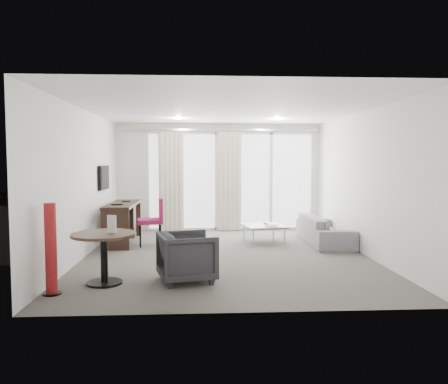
{
  "coord_description": "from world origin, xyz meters",
  "views": [
    {
      "loc": [
        -0.47,
        -7.74,
        1.68
      ],
      "look_at": [
        0.0,
        0.6,
        1.1
      ],
      "focal_mm": 35.0,
      "sensor_mm": 36.0,
      "label": 1
    }
  ],
  "objects": [
    {
      "name": "sofa",
      "position": [
        2.1,
        1.05,
        0.28
      ],
      "size": [
        0.76,
        1.93,
        0.56
      ],
      "primitive_type": "imported",
      "rotation": [
        0.0,
        0.0,
        1.57
      ],
      "color": "gray",
      "rests_on": "floor"
    },
    {
      "name": "rattan_chair_b",
      "position": [
        1.73,
        4.65,
        0.4
      ],
      "size": [
        0.61,
        0.61,
        0.8
      ],
      "primitive_type": null,
      "rotation": [
        0.0,
        0.0,
        0.11
      ],
      "color": "brown",
      "rests_on": "terrace_slab"
    },
    {
      "name": "window_panel",
      "position": [
        0.3,
        2.98,
        1.2
      ],
      "size": [
        4.0,
        0.02,
        2.38
      ],
      "primitive_type": null,
      "color": "white",
      "rests_on": "ground"
    },
    {
      "name": "magazine",
      "position": [
        1.01,
        1.07,
        0.36
      ],
      "size": [
        0.34,
        0.38,
        0.02
      ],
      "primitive_type": null,
      "rotation": [
        0.0,
        0.0,
        -0.39
      ],
      "color": "gray",
      "rests_on": "coffee_table"
    },
    {
      "name": "ceiling",
      "position": [
        0.0,
        0.0,
        2.6
      ],
      "size": [
        5.0,
        6.0,
        0.0
      ],
      "primitive_type": "cube",
      "color": "white",
      "rests_on": "ground"
    },
    {
      "name": "coffee_table",
      "position": [
        0.86,
        1.22,
        0.18
      ],
      "size": [
        0.94,
        0.94,
        0.36
      ],
      "primitive_type": null,
      "rotation": [
        0.0,
        0.0,
        0.18
      ],
      "color": "gray",
      "rests_on": "floor"
    },
    {
      "name": "wall_left",
      "position": [
        -2.5,
        0.0,
        1.3
      ],
      "size": [
        0.0,
        6.0,
        2.6
      ],
      "primitive_type": "cube",
      "color": "silver",
      "rests_on": "ground"
    },
    {
      "name": "wall_front",
      "position": [
        0.0,
        -3.0,
        1.3
      ],
      "size": [
        5.0,
        0.0,
        2.6
      ],
      "primitive_type": "cube",
      "color": "silver",
      "rests_on": "ground"
    },
    {
      "name": "round_table",
      "position": [
        -1.78,
        -1.74,
        0.35
      ],
      "size": [
        1.02,
        1.02,
        0.7
      ],
      "primitive_type": null,
      "rotation": [
        0.0,
        0.0,
        -0.17
      ],
      "color": "#3A281D",
      "rests_on": "floor"
    },
    {
      "name": "rattan_table",
      "position": [
        1.81,
        3.75,
        0.25
      ],
      "size": [
        0.64,
        0.64,
        0.51
      ],
      "primitive_type": null,
      "rotation": [
        0.0,
        0.0,
        0.32
      ],
      "color": "brown",
      "rests_on": "terrace_slab"
    },
    {
      "name": "curtain_track",
      "position": [
        0.0,
        2.82,
        2.45
      ],
      "size": [
        4.8,
        0.04,
        0.04
      ],
      "primitive_type": null,
      "color": "#B2B2B7",
      "rests_on": "ceiling"
    },
    {
      "name": "menu_card",
      "position": [
        -1.68,
        -1.72,
        0.72
      ],
      "size": [
        0.13,
        0.07,
        0.24
      ],
      "primitive_type": null,
      "rotation": [
        0.0,
        0.0,
        -0.37
      ],
      "color": "white",
      "rests_on": "round_table"
    },
    {
      "name": "balustrade",
      "position": [
        0.3,
        5.95,
        0.5
      ],
      "size": [
        5.5,
        0.06,
        1.05
      ],
      "primitive_type": null,
      "color": "#B2B2B7",
      "rests_on": "terrace_slab"
    },
    {
      "name": "floor",
      "position": [
        0.0,
        0.0,
        0.0
      ],
      "size": [
        5.0,
        6.0,
        0.0
      ],
      "primitive_type": "cube",
      "color": "#545049",
      "rests_on": "ground"
    },
    {
      "name": "window_frame",
      "position": [
        0.3,
        2.97,
        1.2
      ],
      "size": [
        4.1,
        0.06,
        2.44
      ],
      "primitive_type": null,
      "color": "white",
      "rests_on": "ground"
    },
    {
      "name": "curtain_left",
      "position": [
        -1.15,
        2.82,
        1.2
      ],
      "size": [
        0.6,
        0.2,
        2.38
      ],
      "primitive_type": null,
      "color": "beige",
      "rests_on": "ground"
    },
    {
      "name": "remote",
      "position": [
        0.93,
        1.35,
        0.36
      ],
      "size": [
        0.09,
        0.15,
        0.02
      ],
      "primitive_type": null,
      "rotation": [
        0.0,
        0.0,
        0.36
      ],
      "color": "black",
      "rests_on": "coffee_table"
    },
    {
      "name": "tv",
      "position": [
        -2.46,
        1.45,
        1.35
      ],
      "size": [
        0.05,
        0.8,
        0.5
      ],
      "primitive_type": null,
      "color": "black",
      "rests_on": "wall_left"
    },
    {
      "name": "curtain_right",
      "position": [
        0.25,
        2.82,
        1.2
      ],
      "size": [
        0.6,
        0.2,
        2.38
      ],
      "primitive_type": null,
      "color": "beige",
      "rests_on": "ground"
    },
    {
      "name": "wall_right",
      "position": [
        2.5,
        0.0,
        1.3
      ],
      "size": [
        0.0,
        6.0,
        2.6
      ],
      "primitive_type": "cube",
      "color": "silver",
      "rests_on": "ground"
    },
    {
      "name": "terrace_slab",
      "position": [
        0.3,
        4.5,
        -0.06
      ],
      "size": [
        5.6,
        3.0,
        0.12
      ],
      "primitive_type": "cube",
      "color": "#4D4D50",
      "rests_on": "ground"
    },
    {
      "name": "desk",
      "position": [
        -2.07,
        1.36,
        0.41
      ],
      "size": [
        0.55,
        1.75,
        0.82
      ],
      "primitive_type": null,
      "color": "black",
      "rests_on": "floor"
    },
    {
      "name": "downlight_b",
      "position": [
        1.2,
        1.6,
        2.59
      ],
      "size": [
        0.12,
        0.12,
        0.02
      ],
      "primitive_type": "cylinder",
      "color": "#FFE0B2",
      "rests_on": "ceiling"
    },
    {
      "name": "desk_chair",
      "position": [
        -1.47,
        1.03,
        0.48
      ],
      "size": [
        0.58,
        0.55,
        0.95
      ],
      "primitive_type": null,
      "rotation": [
        0.0,
        0.0,
        0.13
      ],
      "color": "maroon",
      "rests_on": "floor"
    },
    {
      "name": "rattan_chair_a",
      "position": [
        0.52,
        4.04,
        0.41
      ],
      "size": [
        0.58,
        0.58,
        0.82
      ],
      "primitive_type": null,
      "rotation": [
        0.0,
        0.0,
        0.03
      ],
      "color": "brown",
      "rests_on": "terrace_slab"
    },
    {
      "name": "downlight_a",
      "position": [
        -0.9,
        1.6,
        2.59
      ],
      "size": [
        0.12,
        0.12,
        0.02
      ],
      "primitive_type": "cylinder",
      "color": "#FFE0B2",
      "rests_on": "ceiling"
    },
    {
      "name": "red_lamp",
      "position": [
        -2.35,
        -2.19,
        0.58
      ],
      "size": [
        0.27,
        0.27,
        1.16
      ],
      "primitive_type": "cylinder",
      "rotation": [
        0.0,
        0.0,
        -0.17
      ],
      "color": "maroon",
      "rests_on": "floor"
    },
    {
      "name": "tub_armchair",
      "position": [
        -0.65,
        -1.67,
        0.35
      ],
      "size": [
        0.92,
        0.91,
        0.69
      ],
      "primitive_type": "imported",
      "rotation": [
        0.0,
        0.0,
        1.82
      ],
      "color": "#28282B",
      "rests_on": "floor"
    }
  ]
}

